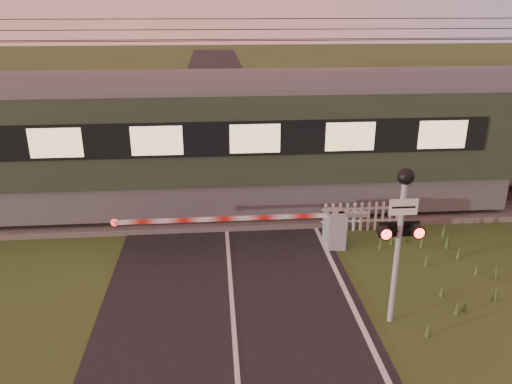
{
  "coord_description": "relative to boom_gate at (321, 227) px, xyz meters",
  "views": [
    {
      "loc": [
        -0.29,
        -8.98,
        6.5
      ],
      "look_at": [
        0.75,
        3.2,
        1.89
      ],
      "focal_mm": 35.0,
      "sensor_mm": 36.0,
      "label": 1
    }
  ],
  "objects": [
    {
      "name": "overhead_wires",
      "position": [
        -2.65,
        2.81,
        5.15
      ],
      "size": [
        120.0,
        0.62,
        0.62
      ],
      "color": "black",
      "rests_on": "ground"
    },
    {
      "name": "ground",
      "position": [
        -2.65,
        -3.69,
        -0.58
      ],
      "size": [
        160.0,
        160.0,
        0.0
      ],
      "primitive_type": "plane",
      "color": "#324B1C",
      "rests_on": "ground"
    },
    {
      "name": "track_bed",
      "position": [
        -2.65,
        2.81,
        -0.51
      ],
      "size": [
        140.0,
        3.4,
        0.39
      ],
      "color": "#47423D",
      "rests_on": "ground"
    },
    {
      "name": "crossing_signal",
      "position": [
        0.78,
        -3.71,
        1.84
      ],
      "size": [
        0.89,
        0.36,
        3.51
      ],
      "color": "gray",
      "rests_on": "ground"
    },
    {
      "name": "picket_fence",
      "position": [
        1.44,
        0.92,
        -0.12
      ],
      "size": [
        2.45,
        0.08,
        0.91
      ],
      "color": "silver",
      "rests_on": "ground"
    },
    {
      "name": "boom_gate",
      "position": [
        0.0,
        0.0,
        0.0
      ],
      "size": [
        7.13,
        0.78,
        1.04
      ],
      "color": "gray",
      "rests_on": "ground"
    },
    {
      "name": "road",
      "position": [
        -2.63,
        -3.92,
        -0.57
      ],
      "size": [
        6.0,
        140.0,
        0.03
      ],
      "color": "black",
      "rests_on": "ground"
    }
  ]
}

